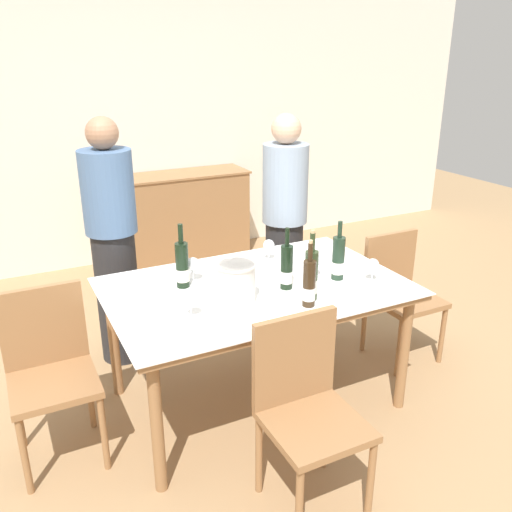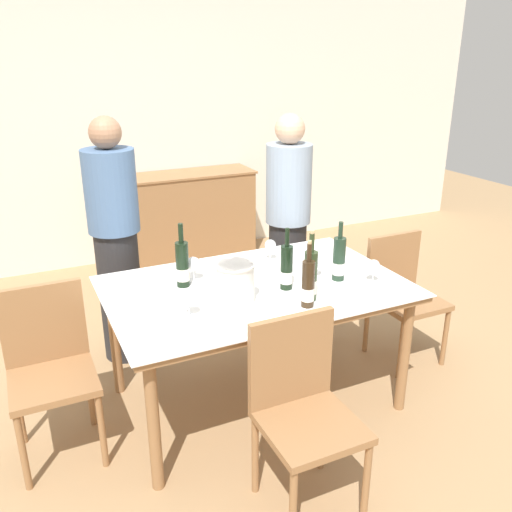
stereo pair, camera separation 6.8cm
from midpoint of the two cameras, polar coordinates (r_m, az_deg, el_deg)
The scene contains 20 objects.
ground_plane at distance 3.44m, azimuth 0.58°, elevation -14.79°, with size 12.00×12.00×0.00m, color #A37F56.
back_wall at distance 5.47m, azimuth -12.51°, elevation 14.01°, with size 8.00×0.10×2.80m.
sideboard_cabinet at distance 5.49m, azimuth -6.77°, elevation 4.16°, with size 1.33×0.46×0.88m.
dining_table at distance 3.09m, azimuth 0.63°, elevation -4.31°, with size 1.67×1.08×0.76m.
ice_bucket at distance 2.83m, azimuth -1.48°, elevation -2.73°, with size 0.21×0.21×0.22m.
wine_bottle_0 at distance 3.14m, azimuth 9.34°, elevation -0.42°, with size 0.07×0.07×0.35m.
wine_bottle_1 at distance 3.04m, azimuth -7.12°, elevation -0.97°, with size 0.07×0.07×0.37m.
wine_bottle_2 at distance 2.99m, azimuth 3.88°, elevation -1.32°, with size 0.07×0.07×0.35m.
wine_bottle_3 at distance 2.79m, azimuth 6.19°, elevation -3.03°, with size 0.07×0.07×0.36m.
wine_bottle_4 at distance 2.87m, azimuth 6.43°, elevation -2.18°, with size 0.07×0.07×0.39m.
wine_glass_0 at distance 3.40m, azimuth 2.09°, elevation 1.05°, with size 0.07×0.07×0.14m.
wine_glass_1 at distance 2.69m, azimuth -6.38°, elevation -4.36°, with size 0.07×0.07×0.15m.
wine_glass_2 at distance 3.11m, azimuth -6.01°, elevation -0.90°, with size 0.08×0.08×0.15m.
wine_glass_3 at distance 3.17m, azimuth 6.78°, elevation -0.56°, with size 0.09×0.09×0.14m.
wine_glass_4 at distance 3.15m, azimuth 12.89°, elevation -1.09°, with size 0.07×0.07×0.14m.
chair_near_front at distance 2.54m, azimuth 5.61°, elevation -15.02°, with size 0.42×0.42×0.91m.
chair_right_end at distance 3.82m, azimuth 15.53°, elevation -3.32°, with size 0.42×0.42×0.85m.
chair_left_end at distance 3.00m, azimuth -20.30°, elevation -10.29°, with size 0.42×0.42×0.90m.
person_host at distance 3.65m, azimuth -14.02°, elevation 1.24°, with size 0.33×0.33×1.64m.
person_guest_left at distance 4.02m, azimuth 3.86°, elevation 3.40°, with size 0.33×0.33×1.60m.
Camera 2 is at (-1.19, -2.53, 2.01)m, focal length 38.00 mm.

